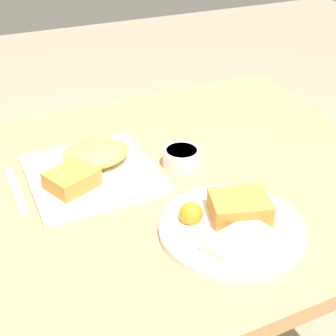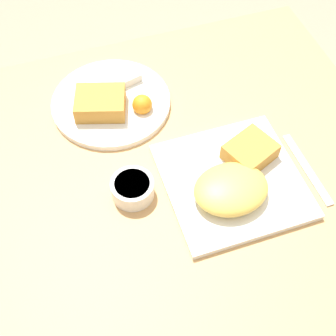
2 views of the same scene
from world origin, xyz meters
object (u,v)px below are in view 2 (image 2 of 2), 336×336
(plate_square_near, at_px, (234,180))
(plate_oval_far, at_px, (111,101))
(butter_knife, at_px, (307,169))
(sauce_ramekin, at_px, (133,188))

(plate_square_near, relative_size, plate_oval_far, 0.99)
(plate_square_near, xyz_separation_m, plate_oval_far, (-0.18, 0.29, -0.01))
(plate_square_near, xyz_separation_m, butter_knife, (0.16, -0.01, -0.02))
(plate_oval_far, xyz_separation_m, sauce_ramekin, (-0.02, -0.24, 0.00))
(butter_knife, bearing_deg, plate_square_near, 85.08)
(plate_oval_far, bearing_deg, plate_square_near, -58.35)
(plate_square_near, bearing_deg, sauce_ramekin, 167.10)
(sauce_ramekin, bearing_deg, plate_oval_far, 85.83)
(plate_square_near, relative_size, sauce_ramekin, 3.15)
(plate_oval_far, relative_size, butter_knife, 1.45)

